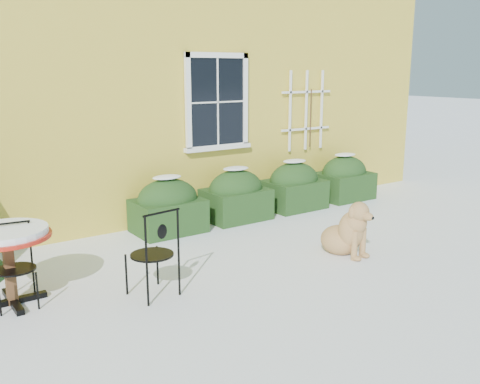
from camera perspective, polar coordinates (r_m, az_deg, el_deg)
ground at (r=6.72m, az=4.96°, el=-9.08°), size 80.00×80.00×0.00m
house at (r=12.44m, az=-16.68°, el=15.66°), size 12.40×8.40×6.40m
hedge_row at (r=9.49m, az=2.80°, el=0.07°), size 4.95×0.80×0.91m
bistro_table at (r=6.26m, az=-23.62°, el=-4.86°), size 0.93×0.93×0.86m
patio_chair_near at (r=6.08m, az=-9.14°, el=-6.43°), size 0.52×0.51×1.03m
patio_chair_far at (r=6.30m, az=-22.89°, el=-7.24°), size 0.46×0.45×0.90m
dog at (r=7.52m, az=11.41°, el=-4.25°), size 0.57×0.91×0.81m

